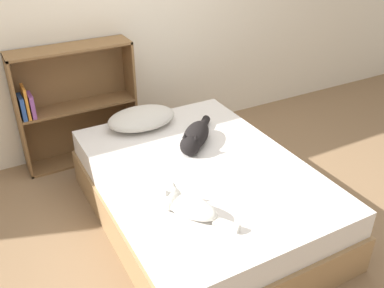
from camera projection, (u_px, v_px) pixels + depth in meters
ground_plane at (201, 219)px, 3.09m from camera, size 8.00×8.00×0.00m
wall_back at (119, 4)px, 3.53m from camera, size 8.00×0.06×2.50m
bed at (202, 194)px, 2.98m from camera, size 1.32×1.86×0.46m
pillow at (142, 118)px, 3.32m from camera, size 0.54×0.36×0.14m
cat_light at (185, 205)px, 2.41m from camera, size 0.33×0.45×0.16m
cat_dark at (195, 137)px, 3.07m from camera, size 0.45×0.47×0.16m
bookshelf at (73, 104)px, 3.59m from camera, size 0.97×0.26×1.01m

